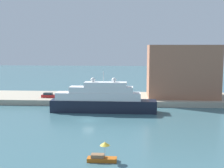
# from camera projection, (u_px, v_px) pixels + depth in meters

# --- Properties ---
(ground) EXTENTS (400.00, 400.00, 0.00)m
(ground) POSITION_uv_depth(u_px,v_px,m) (88.00, 120.00, 69.05)
(ground) COLOR #3D6670
(quay_dock) EXTENTS (110.00, 18.34, 1.59)m
(quay_dock) POSITION_uv_depth(u_px,v_px,m) (100.00, 98.00, 93.87)
(quay_dock) COLOR #ADA38E
(quay_dock) RESTS_ON ground
(large_yacht) EXTENTS (27.23, 4.38, 10.59)m
(large_yacht) POSITION_uv_depth(u_px,v_px,m) (102.00, 100.00, 77.50)
(large_yacht) COLOR black
(large_yacht) RESTS_ON ground
(small_motorboat) EXTENTS (4.36, 1.50, 2.97)m
(small_motorboat) POSITION_uv_depth(u_px,v_px,m) (102.00, 156.00, 44.10)
(small_motorboat) COLOR #C66019
(small_motorboat) RESTS_ON ground
(harbor_building) EXTENTS (20.61, 13.80, 15.80)m
(harbor_building) POSITION_uv_depth(u_px,v_px,m) (182.00, 71.00, 91.45)
(harbor_building) COLOR #9E664C
(harbor_building) RESTS_ON quay_dock
(parked_car) EXTENTS (4.33, 1.74, 1.44)m
(parked_car) POSITION_uv_depth(u_px,v_px,m) (49.00, 95.00, 90.56)
(parked_car) COLOR #B21E1E
(parked_car) RESTS_ON quay_dock
(person_figure) EXTENTS (0.36, 0.36, 1.74)m
(person_figure) POSITION_uv_depth(u_px,v_px,m) (66.00, 95.00, 89.87)
(person_figure) COLOR #334C8C
(person_figure) RESTS_ON quay_dock
(mooring_bollard) EXTENTS (0.44, 0.44, 0.73)m
(mooring_bollard) POSITION_uv_depth(u_px,v_px,m) (86.00, 99.00, 86.36)
(mooring_bollard) COLOR black
(mooring_bollard) RESTS_ON quay_dock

